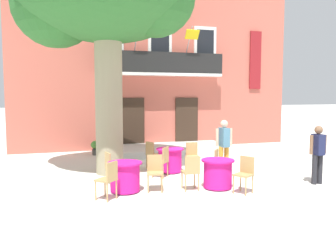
% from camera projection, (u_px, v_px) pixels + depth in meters
% --- Properties ---
extents(ground_plane, '(120.00, 120.00, 0.00)m').
position_uv_depth(ground_plane, '(213.00, 169.00, 11.63)').
color(ground_plane, silver).
extents(building_facade, '(13.00, 5.09, 7.50)m').
position_uv_depth(building_facade, '(149.00, 69.00, 17.83)').
color(building_facade, '#BC5B4C').
rests_on(building_facade, ground).
extents(entrance_step_platform, '(5.31, 2.54, 0.25)m').
position_uv_depth(entrance_step_platform, '(168.00, 149.00, 15.06)').
color(entrance_step_platform, silver).
rests_on(entrance_step_platform, ground).
extents(cafe_table_near_tree, '(0.86, 0.86, 0.76)m').
position_uv_depth(cafe_table_near_tree, '(170.00, 160.00, 11.10)').
color(cafe_table_near_tree, '#DB1984').
rests_on(cafe_table_near_tree, ground).
extents(cafe_chair_near_tree_0, '(0.56, 0.56, 0.91)m').
position_uv_depth(cafe_chair_near_tree_0, '(162.00, 160.00, 10.37)').
color(cafe_chair_near_tree_0, tan).
rests_on(cafe_chair_near_tree_0, ground).
extents(cafe_chair_near_tree_1, '(0.44, 0.44, 0.91)m').
position_uv_depth(cafe_chair_near_tree_1, '(192.00, 154.00, 11.29)').
color(cafe_chair_near_tree_1, tan).
rests_on(cafe_chair_near_tree_1, ground).
extents(cafe_chair_near_tree_2, '(0.54, 0.54, 0.91)m').
position_uv_depth(cafe_chair_near_tree_2, '(152.00, 153.00, 11.56)').
color(cafe_chair_near_tree_2, tan).
rests_on(cafe_chair_near_tree_2, ground).
extents(cafe_table_middle, '(0.86, 0.86, 0.76)m').
position_uv_depth(cafe_table_middle, '(125.00, 177.00, 8.85)').
color(cafe_table_middle, '#DB1984').
rests_on(cafe_table_middle, ground).
extents(cafe_chair_middle_0, '(0.47, 0.47, 0.91)m').
position_uv_depth(cafe_chair_middle_0, '(112.00, 166.00, 9.45)').
color(cafe_chair_middle_0, tan).
rests_on(cafe_chair_middle_0, ground).
extents(cafe_chair_middle_1, '(0.57, 0.57, 0.91)m').
position_uv_depth(cafe_chair_middle_1, '(108.00, 178.00, 8.14)').
color(cafe_chair_middle_1, tan).
rests_on(cafe_chair_middle_1, ground).
extents(cafe_chair_middle_2, '(0.48, 0.48, 0.91)m').
position_uv_depth(cafe_chair_middle_2, '(155.00, 170.00, 8.96)').
color(cafe_chair_middle_2, tan).
rests_on(cafe_chair_middle_2, ground).
extents(cafe_table_front, '(0.86, 0.86, 0.76)m').
position_uv_depth(cafe_table_front, '(218.00, 173.00, 9.19)').
color(cafe_table_front, '#DB1984').
rests_on(cafe_table_front, ground).
extents(cafe_chair_front_0, '(0.43, 0.43, 0.91)m').
position_uv_depth(cafe_chair_front_0, '(191.00, 170.00, 8.94)').
color(cafe_chair_front_0, tan).
rests_on(cafe_chair_front_0, ground).
extents(cafe_chair_front_1, '(0.55, 0.55, 0.91)m').
position_uv_depth(cafe_chair_front_1, '(245.00, 172.00, 8.74)').
color(cafe_chair_front_1, tan).
rests_on(cafe_chair_front_1, ground).
extents(cafe_chair_front_2, '(0.56, 0.56, 0.91)m').
position_uv_depth(cafe_chair_front_2, '(220.00, 163.00, 9.91)').
color(cafe_chair_front_2, tan).
rests_on(cafe_chair_front_2, ground).
extents(ground_planter_left, '(0.44, 0.44, 0.58)m').
position_uv_depth(ground_planter_left, '(96.00, 147.00, 14.32)').
color(ground_planter_left, '#47423D').
rests_on(ground_planter_left, ground).
extents(pedestrian_near_entrance, '(0.53, 0.35, 1.70)m').
position_uv_depth(pedestrian_near_entrance, '(224.00, 145.00, 10.40)').
color(pedestrian_near_entrance, gold).
rests_on(pedestrian_near_entrance, ground).
extents(pedestrian_mid_plaza, '(0.53, 0.35, 1.60)m').
position_uv_depth(pedestrian_mid_plaza, '(318.00, 151.00, 9.60)').
color(pedestrian_mid_plaza, '#232328').
rests_on(pedestrian_mid_plaza, ground).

